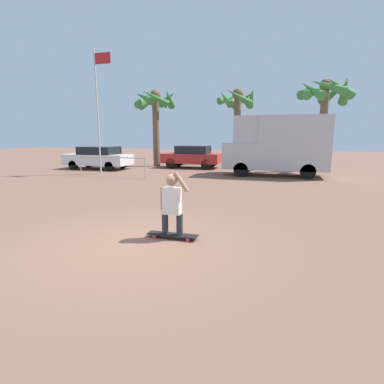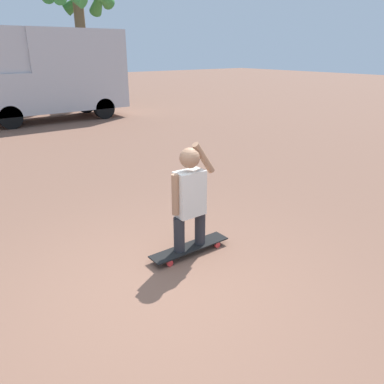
% 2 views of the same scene
% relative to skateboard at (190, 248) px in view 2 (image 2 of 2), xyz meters
% --- Properties ---
extents(ground_plane, '(80.00, 80.00, 0.00)m').
position_rel_skateboard_xyz_m(ground_plane, '(-0.79, -0.51, -0.08)').
color(ground_plane, brown).
extents(skateboard, '(1.13, 0.25, 0.10)m').
position_rel_skateboard_xyz_m(skateboard, '(0.00, 0.00, 0.00)').
color(skateboard, black).
rests_on(skateboard, ground_plane).
extents(person_skateboarder, '(0.65, 0.25, 1.39)m').
position_rel_skateboard_xyz_m(person_skateboarder, '(-0.00, 0.00, 0.76)').
color(person_skateboarder, '#28282D').
rests_on(person_skateboarder, skateboard).
extents(camper_van, '(5.50, 2.12, 3.25)m').
position_rel_skateboard_xyz_m(camper_van, '(2.02, 11.28, 1.66)').
color(camper_van, black).
rests_on(camper_van, ground_plane).
extents(palm_tree_near_van, '(3.39, 3.41, 5.67)m').
position_rel_skateboard_xyz_m(palm_tree_near_van, '(4.53, 14.52, 4.51)').
color(palm_tree_near_van, brown).
rests_on(palm_tree_near_van, ground_plane).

